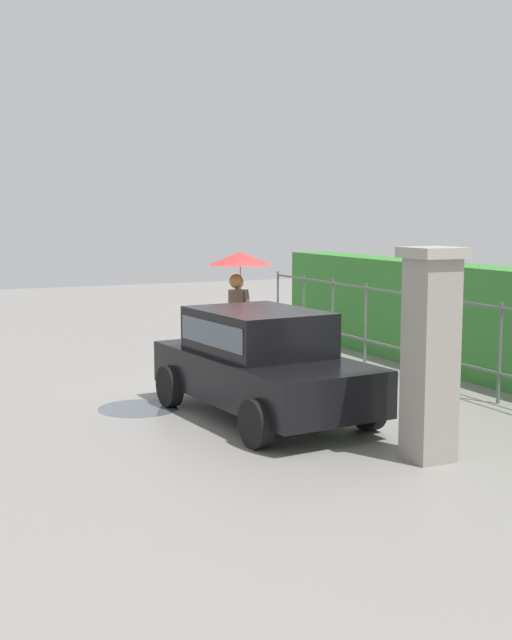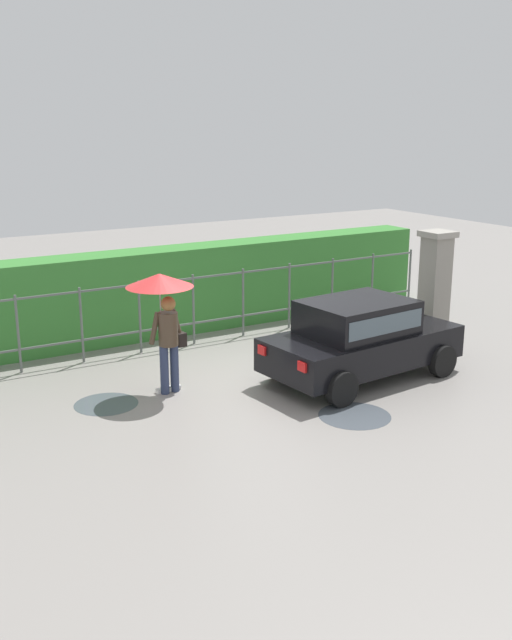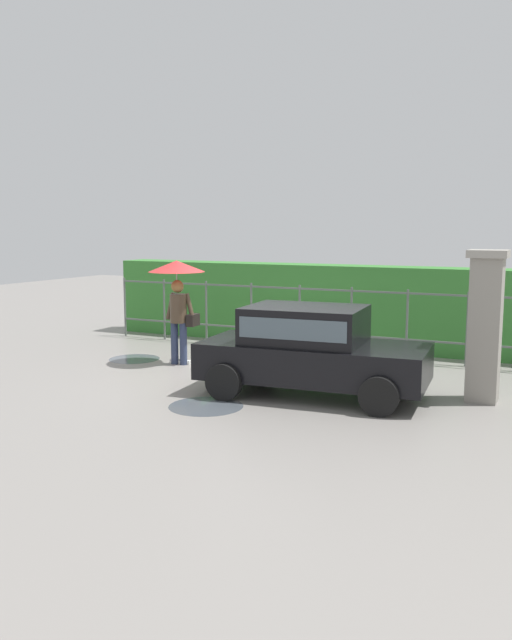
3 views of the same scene
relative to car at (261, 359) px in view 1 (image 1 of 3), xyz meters
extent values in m
plane|color=gray|center=(-1.45, 0.77, -0.80)|extent=(40.00, 40.00, 0.00)
cube|color=black|center=(0.06, 0.01, -0.22)|extent=(3.83, 1.95, 0.60)
cube|color=black|center=(-0.09, -0.01, 0.38)|extent=(2.02, 1.60, 0.60)
cube|color=#4C5B66|center=(-0.09, -0.01, 0.40)|extent=(1.87, 1.61, 0.33)
cylinder|color=black|center=(1.23, 0.95, -0.50)|extent=(0.61, 0.23, 0.60)
cylinder|color=black|center=(1.38, -0.72, -0.50)|extent=(0.61, 0.23, 0.60)
cylinder|color=black|center=(-1.26, 0.73, -0.50)|extent=(0.61, 0.23, 0.60)
cylinder|color=black|center=(-1.11, -0.94, -0.50)|extent=(0.61, 0.23, 0.60)
cube|color=red|center=(-1.84, 0.39, -0.07)|extent=(0.08, 0.20, 0.16)
cube|color=red|center=(-1.75, -0.70, -0.07)|extent=(0.08, 0.20, 0.16)
cylinder|color=#2D3856|center=(-3.39, 1.10, -0.37)|extent=(0.15, 0.15, 0.86)
cylinder|color=#2D3856|center=(-3.19, 1.12, -0.37)|extent=(0.15, 0.15, 0.86)
cube|color=white|center=(-3.39, 1.16, -0.76)|extent=(0.26, 0.10, 0.08)
cube|color=white|center=(-3.20, 1.18, -0.76)|extent=(0.26, 0.10, 0.08)
cylinder|color=#473828|center=(-3.29, 1.11, 0.35)|extent=(0.34, 0.34, 0.58)
sphere|color=#DBAD89|center=(-3.29, 1.11, 0.78)|extent=(0.22, 0.22, 0.22)
sphere|color=olive|center=(-3.29, 1.08, 0.80)|extent=(0.25, 0.25, 0.25)
cylinder|color=#473828|center=(-3.52, 1.17, 0.37)|extent=(0.23, 0.11, 0.56)
cylinder|color=#473828|center=(-3.08, 1.21, 0.37)|extent=(0.23, 0.11, 0.56)
cylinder|color=#B2B2B7|center=(-3.38, 1.20, 0.69)|extent=(0.02, 0.02, 0.77)
cone|color=red|center=(-3.38, 1.20, 1.19)|extent=(1.15, 1.15, 0.23)
cube|color=black|center=(-3.04, 1.25, 0.11)|extent=(0.19, 0.35, 0.24)
cube|color=gray|center=(2.63, 0.85, 0.35)|extent=(0.48, 0.48, 2.30)
cube|color=#9E998E|center=(2.63, 0.85, 1.56)|extent=(0.60, 0.60, 0.12)
cylinder|color=#59605B|center=(-6.47, 3.51, -0.05)|extent=(0.05, 0.05, 1.50)
cylinder|color=#59605B|center=(-5.26, 3.51, -0.05)|extent=(0.05, 0.05, 1.50)
cylinder|color=#59605B|center=(-4.05, 3.51, -0.05)|extent=(0.05, 0.05, 1.50)
cylinder|color=#59605B|center=(-2.85, 3.51, -0.05)|extent=(0.05, 0.05, 1.50)
cylinder|color=#59605B|center=(-1.64, 3.51, -0.05)|extent=(0.05, 0.05, 1.50)
cylinder|color=#59605B|center=(-0.43, 3.51, -0.05)|extent=(0.05, 0.05, 1.50)
cylinder|color=#59605B|center=(0.78, 3.51, -0.05)|extent=(0.05, 0.05, 1.50)
cube|color=#59605B|center=(-1.03, 3.51, 0.62)|extent=(10.87, 0.03, 0.04)
cube|color=#59605B|center=(-1.03, 3.51, -0.35)|extent=(10.87, 0.03, 0.04)
cube|color=#387F33|center=(-1.03, 4.58, 0.15)|extent=(11.87, 0.90, 1.90)
cylinder|color=#4C545B|center=(-1.19, -1.39, -0.80)|extent=(1.17, 1.17, 0.00)
cylinder|color=#4C545B|center=(-4.44, 1.15, -0.80)|extent=(1.07, 1.07, 0.00)
camera|label=1|loc=(10.10, -4.82, 1.99)|focal=46.54mm
camera|label=2|loc=(-8.18, -9.96, 3.76)|focal=41.10mm
camera|label=3|loc=(3.87, -9.93, 1.95)|focal=36.66mm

